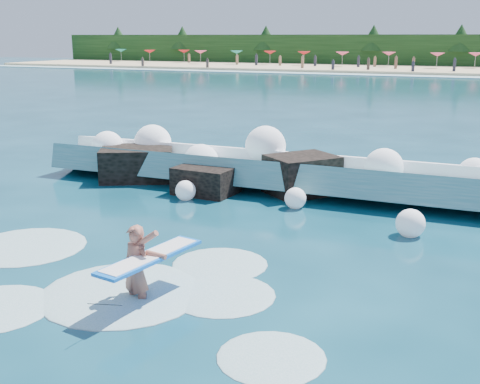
{
  "coord_description": "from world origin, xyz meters",
  "views": [
    {
      "loc": [
        6.86,
        -10.42,
        4.71
      ],
      "look_at": [
        1.5,
        2.0,
        1.2
      ],
      "focal_mm": 45.0,
      "sensor_mm": 36.0,
      "label": 1
    }
  ],
  "objects": [
    {
      "name": "surf_foam",
      "position": [
        0.04,
        -1.25,
        0.0
      ],
      "size": [
        9.17,
        5.63,
        0.16
      ],
      "color": "silver",
      "rests_on": "ground"
    },
    {
      "name": "beach",
      "position": [
        0.0,
        78.0,
        0.2
      ],
      "size": [
        140.0,
        20.0,
        0.4
      ],
      "primitive_type": "cube",
      "color": "tan",
      "rests_on": "ground"
    },
    {
      "name": "wet_band",
      "position": [
        0.0,
        67.0,
        0.04
      ],
      "size": [
        140.0,
        5.0,
        0.08
      ],
      "primitive_type": "cube",
      "color": "silver",
      "rests_on": "ground"
    },
    {
      "name": "breaking_wave",
      "position": [
        1.18,
        7.18,
        0.51
      ],
      "size": [
        16.88,
        2.68,
        1.45
      ],
      "color": "teal",
      "rests_on": "ground"
    },
    {
      "name": "ground",
      "position": [
        0.0,
        0.0,
        0.0
      ],
      "size": [
        200.0,
        200.0,
        0.0
      ],
      "primitive_type": "plane",
      "color": "#083441",
      "rests_on": "ground"
    },
    {
      "name": "beachgoers",
      "position": [
        1.34,
        75.28,
        1.07
      ],
      "size": [
        107.5,
        13.79,
        1.89
      ],
      "color": "#3F332D",
      "rests_on": "ground"
    },
    {
      "name": "beach_umbrellas",
      "position": [
        -0.04,
        80.15,
        2.25
      ],
      "size": [
        113.78,
        5.9,
        0.5
      ],
      "color": "#147F72",
      "rests_on": "ground"
    },
    {
      "name": "rock_cluster",
      "position": [
        -1.61,
        6.47,
        0.44
      ],
      "size": [
        8.4,
        3.22,
        1.38
      ],
      "color": "black",
      "rests_on": "ground"
    },
    {
      "name": "wave_spray",
      "position": [
        0.63,
        7.16,
        0.91
      ],
      "size": [
        15.14,
        4.79,
        1.93
      ],
      "color": "white",
      "rests_on": "ground"
    },
    {
      "name": "treeline",
      "position": [
        0.0,
        88.0,
        2.5
      ],
      "size": [
        140.0,
        4.0,
        5.0
      ],
      "primitive_type": "cube",
      "color": "black",
      "rests_on": "ground"
    },
    {
      "name": "surfer_with_board",
      "position": [
        1.13,
        -1.76,
        0.63
      ],
      "size": [
        1.11,
        2.91,
        1.71
      ],
      "color": "#A25E4B",
      "rests_on": "ground"
    }
  ]
}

